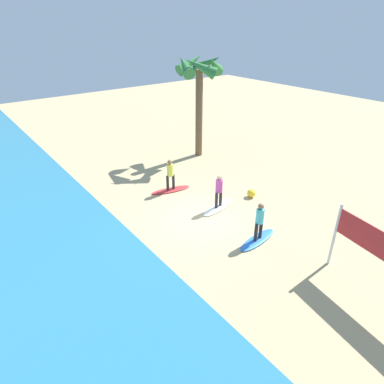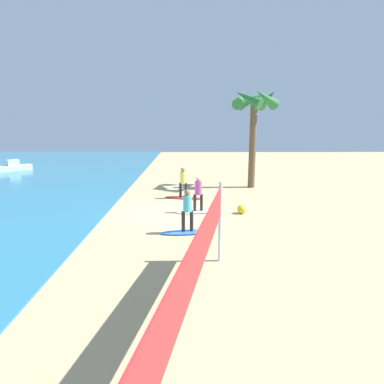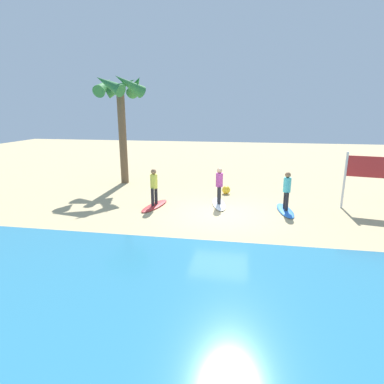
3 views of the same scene
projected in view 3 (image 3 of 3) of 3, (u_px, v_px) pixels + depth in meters
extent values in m
plane|color=tan|center=(220.00, 214.00, 13.33)|extent=(60.00, 60.00, 0.00)
ellipsoid|color=blue|center=(285.00, 210.00, 13.60)|extent=(0.81, 2.15, 0.09)
cylinder|color=#232328|center=(287.00, 202.00, 13.34)|extent=(0.14, 0.14, 0.78)
cylinder|color=#232328|center=(285.00, 200.00, 13.65)|extent=(0.14, 0.14, 0.78)
cylinder|color=#4CC6D1|center=(287.00, 185.00, 13.32)|extent=(0.32, 0.32, 0.62)
sphere|color=#9E704C|center=(288.00, 175.00, 13.21)|extent=(0.24, 0.24, 0.24)
ellipsoid|color=white|center=(219.00, 204.00, 14.54)|extent=(0.95, 2.17, 0.09)
cylinder|color=#232328|center=(219.00, 196.00, 14.27)|extent=(0.14, 0.14, 0.78)
cylinder|color=#232328|center=(219.00, 194.00, 14.58)|extent=(0.14, 0.14, 0.78)
cylinder|color=#B74293|center=(219.00, 180.00, 14.25)|extent=(0.32, 0.32, 0.62)
sphere|color=tan|center=(220.00, 171.00, 14.14)|extent=(0.24, 0.24, 0.24)
ellipsoid|color=red|center=(155.00, 206.00, 14.28)|extent=(1.01, 2.17, 0.09)
cylinder|color=#232328|center=(153.00, 197.00, 14.02)|extent=(0.14, 0.14, 0.78)
cylinder|color=#232328|center=(156.00, 196.00, 14.31)|extent=(0.14, 0.14, 0.78)
cylinder|color=#E0E04C|center=(154.00, 181.00, 13.99)|extent=(0.32, 0.32, 0.62)
sphere|color=#9E704C|center=(154.00, 172.00, 13.88)|extent=(0.24, 0.24, 0.24)
cylinder|color=silver|center=(344.00, 180.00, 13.84)|extent=(0.10, 0.10, 2.50)
cylinder|color=brown|center=(123.00, 138.00, 18.27)|extent=(0.44, 0.44, 5.32)
cone|color=#2D7538|center=(105.00, 85.00, 17.68)|extent=(0.70, 1.93, 1.40)
cone|color=#2D7538|center=(109.00, 84.00, 16.76)|extent=(2.05, 1.26, 1.40)
cone|color=#2D7538|center=(129.00, 84.00, 16.91)|extent=(1.70, 1.97, 1.40)
cone|color=#2D7538|center=(136.00, 86.00, 17.92)|extent=(1.70, 1.97, 1.40)
cone|color=#2D7538|center=(121.00, 86.00, 18.39)|extent=(2.05, 1.26, 1.40)
sphere|color=yellow|center=(226.00, 190.00, 16.40)|extent=(0.43, 0.43, 0.43)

